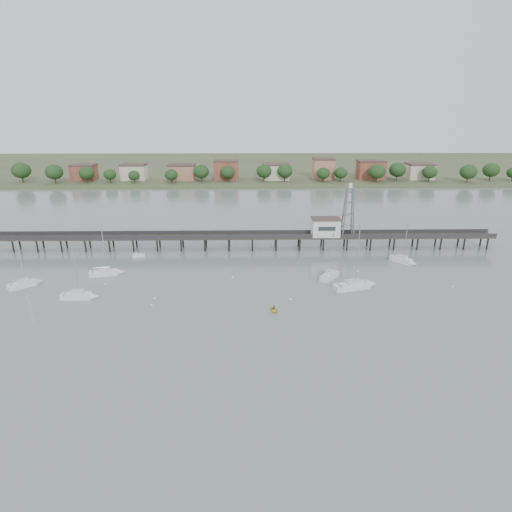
{
  "coord_description": "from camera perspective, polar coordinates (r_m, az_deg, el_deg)",
  "views": [
    {
      "loc": [
        2.32,
        -61.06,
        39.9
      ],
      "look_at": [
        4.21,
        42.0,
        4.0
      ],
      "focal_mm": 30.0,
      "sensor_mm": 36.0,
      "label": 1
    }
  ],
  "objects": [
    {
      "name": "sailboat_b",
      "position": [
        113.67,
        -18.87,
        -2.08
      ],
      "size": [
        8.19,
        4.25,
        13.03
      ],
      "rotation": [
        0.0,
        0.0,
        0.26
      ],
      "color": "silver",
      "rests_on": "ground"
    },
    {
      "name": "pier",
      "position": [
        126.35,
        -2.06,
        2.59
      ],
      "size": [
        150.0,
        5.0,
        5.5
      ],
      "color": "#2D2823",
      "rests_on": "ground"
    },
    {
      "name": "white_tender",
      "position": [
        125.07,
        -15.43,
        0.08
      ],
      "size": [
        3.61,
        2.27,
        1.31
      ],
      "rotation": [
        0.0,
        0.0,
        0.28
      ],
      "color": "silver",
      "rests_on": "ground"
    },
    {
      "name": "pier_building",
      "position": [
        127.57,
        9.25,
        3.85
      ],
      "size": [
        8.4,
        5.4,
        5.3
      ],
      "color": "silver",
      "rests_on": "ground"
    },
    {
      "name": "lattice_tower",
      "position": [
        127.81,
        12.24,
        5.74
      ],
      "size": [
        3.2,
        3.2,
        15.5
      ],
      "color": "slate",
      "rests_on": "ground"
    },
    {
      "name": "far_shore",
      "position": [
        303.15,
        -1.44,
        11.82
      ],
      "size": [
        500.0,
        170.0,
        10.4
      ],
      "color": "#475133",
      "rests_on": "ground"
    },
    {
      "name": "sailboat_d",
      "position": [
        103.02,
        13.7,
        -3.79
      ],
      "size": [
        10.38,
        5.72,
        16.29
      ],
      "rotation": [
        0.0,
        0.0,
        0.3
      ],
      "color": "silver",
      "rests_on": "ground"
    },
    {
      "name": "sailboat_f",
      "position": [
        101.92,
        -22.06,
        -4.95
      ],
      "size": [
        7.57,
        2.4,
        12.49
      ],
      "rotation": [
        0.0,
        0.0,
        0.03
      ],
      "color": "silver",
      "rests_on": "ground"
    },
    {
      "name": "sailboat_e",
      "position": [
        122.35,
        19.31,
        -0.63
      ],
      "size": [
        6.31,
        6.32,
        11.56
      ],
      "rotation": [
        0.0,
        0.0,
        -0.79
      ],
      "color": "silver",
      "rests_on": "ground"
    },
    {
      "name": "yellow_dinghy",
      "position": [
        89.34,
        2.42,
        -7.34
      ],
      "size": [
        1.96,
        1.03,
        2.64
      ],
      "primitive_type": "imported",
      "rotation": [
        0.0,
        0.0,
        0.27
      ],
      "color": "yellow",
      "rests_on": "ground"
    },
    {
      "name": "sailboat_c",
      "position": [
        108.0,
        10.14,
        -2.43
      ],
      "size": [
        6.42,
        7.21,
        12.47
      ],
      "rotation": [
        0.0,
        0.0,
        0.89
      ],
      "color": "silver",
      "rests_on": "ground"
    },
    {
      "name": "sailboat_a",
      "position": [
        114.45,
        -28.08,
        -3.23
      ],
      "size": [
        6.72,
        6.38,
        11.96
      ],
      "rotation": [
        0.0,
        0.0,
        0.74
      ],
      "color": "silver",
      "rests_on": "ground"
    },
    {
      "name": "dinghy_occupant",
      "position": [
        89.34,
        2.42,
        -7.34
      ],
      "size": [
        0.48,
        1.15,
        0.27
      ],
      "primitive_type": "imported",
      "rotation": [
        0.0,
        0.0,
        3.08
      ],
      "color": "black",
      "rests_on": "ground"
    },
    {
      "name": "mooring_buoys",
      "position": [
        99.85,
        -0.55,
        -4.3
      ],
      "size": [
        82.63,
        19.36,
        0.39
      ],
      "color": "#FAF0C2",
      "rests_on": "ground"
    },
    {
      "name": "ground_plane",
      "position": [
        72.98,
        -2.78,
        -13.97
      ],
      "size": [
        500.0,
        500.0,
        0.0
      ],
      "primitive_type": "plane",
      "color": "slate",
      "rests_on": "ground"
    }
  ]
}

